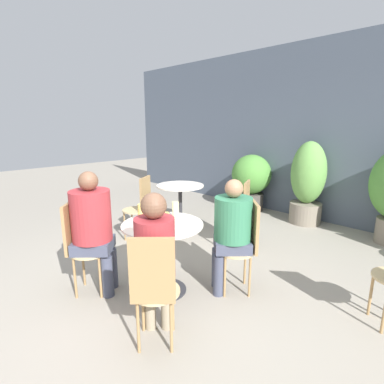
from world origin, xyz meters
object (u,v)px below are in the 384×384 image
(cafe_table_near, at_px, (163,241))
(bistro_chair_1, at_px, (154,284))
(bistro_chair_6, at_px, (141,203))
(potted_plant_0, at_px, (251,179))
(cafe_table_far, at_px, (180,197))
(bistro_chair_2, at_px, (246,240))
(bistro_chair_0, at_px, (79,241))
(bistro_chair_4, at_px, (240,209))
(beer_glass_1, at_px, (176,210))
(seated_person_2, at_px, (231,227))
(beer_glass_2, at_px, (141,213))
(seated_person_1, at_px, (155,254))
(potted_plant_1, at_px, (308,182))
(beer_glass_0, at_px, (166,222))
(seated_person_0, at_px, (93,224))

(cafe_table_near, xyz_separation_m, bistro_chair_1, (0.59, -0.56, 0.01))
(bistro_chair_6, bearing_deg, potted_plant_0, 143.82)
(cafe_table_far, height_order, bistro_chair_2, bistro_chair_2)
(bistro_chair_2, relative_size, bistro_chair_6, 1.00)
(bistro_chair_0, relative_size, bistro_chair_4, 1.00)
(bistro_chair_6, bearing_deg, beer_glass_1, 39.72)
(bistro_chair_2, relative_size, seated_person_2, 0.81)
(bistro_chair_2, relative_size, beer_glass_2, 4.94)
(bistro_chair_6, distance_m, seated_person_2, 1.78)
(bistro_chair_4, xyz_separation_m, seated_person_2, (0.57, -0.93, 0.13))
(seated_person_1, xyz_separation_m, potted_plant_1, (-0.46, 3.54, 0.00))
(bistro_chair_0, relative_size, potted_plant_1, 0.67)
(cafe_table_near, distance_m, seated_person_2, 0.68)
(bistro_chair_0, height_order, bistro_chair_4, same)
(cafe_table_near, height_order, bistro_chair_6, bistro_chair_6)
(bistro_chair_1, relative_size, seated_person_1, 0.78)
(bistro_chair_6, relative_size, seated_person_1, 0.78)
(bistro_chair_4, distance_m, seated_person_2, 1.10)
(beer_glass_2, xyz_separation_m, potted_plant_0, (-0.91, 3.18, -0.19))
(bistro_chair_0, relative_size, beer_glass_1, 5.38)
(bistro_chair_2, height_order, beer_glass_0, bistro_chair_2)
(cafe_table_near, height_order, seated_person_2, seated_person_2)
(bistro_chair_1, relative_size, seated_person_2, 0.81)
(seated_person_0, bearing_deg, bistro_chair_2, -90.00)
(bistro_chair_0, distance_m, seated_person_1, 1.07)
(beer_glass_1, bearing_deg, seated_person_1, -51.78)
(seated_person_2, relative_size, beer_glass_0, 6.63)
(cafe_table_near, bearing_deg, potted_plant_0, 109.43)
(bistro_chair_4, relative_size, beer_glass_0, 5.34)
(seated_person_0, xyz_separation_m, beer_glass_2, (0.29, 0.36, 0.09))
(bistro_chair_4, bearing_deg, bistro_chair_1, -6.16)
(beer_glass_0, relative_size, beer_glass_1, 1.01)
(cafe_table_far, distance_m, beer_glass_2, 1.85)
(bistro_chair_1, bearing_deg, seated_person_0, -50.69)
(bistro_chair_4, bearing_deg, bistro_chair_6, -83.63)
(beer_glass_2, bearing_deg, bistro_chair_6, 145.59)
(bistro_chair_2, distance_m, bistro_chair_6, 1.87)
(bistro_chair_1, xyz_separation_m, potted_plant_0, (-1.67, 3.62, 0.07))
(seated_person_1, relative_size, beer_glass_0, 6.82)
(bistro_chair_4, xyz_separation_m, beer_glass_2, (-0.05, -1.54, 0.26))
(cafe_table_near, bearing_deg, potted_plant_1, 89.49)
(bistro_chair_2, bearing_deg, bistro_chair_4, 173.01)
(bistro_chair_2, distance_m, seated_person_2, 0.20)
(bistro_chair_4, relative_size, seated_person_1, 0.78)
(bistro_chair_1, xyz_separation_m, bistro_chair_6, (-1.90, 1.22, 0.00))
(seated_person_1, relative_size, beer_glass_1, 6.87)
(cafe_table_far, distance_m, beer_glass_0, 2.06)
(seated_person_0, xyz_separation_m, beer_glass_0, (0.64, 0.38, 0.08))
(cafe_table_near, bearing_deg, seated_person_1, -43.62)
(seated_person_0, bearing_deg, seated_person_1, -135.13)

